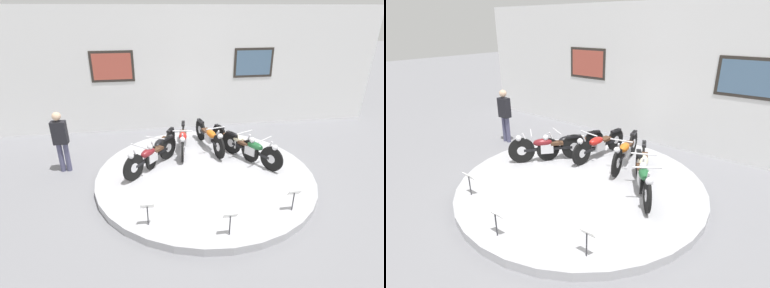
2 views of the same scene
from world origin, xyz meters
The scene contains 13 objects.
ground_plane centered at (0.00, 0.00, 0.00)m, with size 60.00×60.00×0.00m, color slate.
display_platform centered at (0.00, 0.00, 0.09)m, with size 5.46×5.46×0.18m, color #ADADB2.
back_wall centered at (0.00, 3.71, 2.05)m, with size 14.00×0.22×4.10m.
motorcycle_maroon centered at (-1.34, 0.34, 0.57)m, with size 1.39×1.54×0.81m.
motorcycle_black centered at (-1.05, 0.94, 0.55)m, with size 0.91×1.78×0.78m.
motorcycle_red centered at (-0.39, 1.31, 0.56)m, with size 0.54×1.96×0.79m.
motorcycle_orange centered at (0.40, 1.31, 0.58)m, with size 0.58×2.00×0.81m.
motorcycle_cream centered at (1.05, 0.94, 0.55)m, with size 0.86×1.82×0.78m.
motorcycle_green centered at (1.34, 0.33, 0.57)m, with size 1.14×1.71×0.80m.
info_placard_front_left centered at (-1.48, -1.86, 0.54)m, with size 0.26×0.11×0.51m.
info_placard_front_centre centered at (0.00, -2.38, 0.54)m, with size 0.26×0.11×0.51m.
info_placard_front_right centered at (1.48, -1.86, 0.54)m, with size 0.26×0.11×0.51m.
visitor_standing centered at (-3.61, 0.92, 0.93)m, with size 0.36×0.22×1.65m.
Camera 2 is at (3.55, -4.84, 3.49)m, focal length 28.00 mm.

